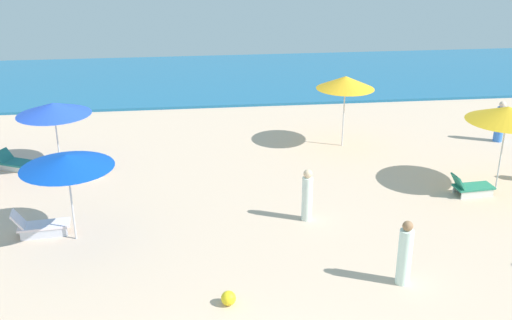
% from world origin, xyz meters
% --- Properties ---
extents(ocean, '(60.00, 10.88, 0.12)m').
position_xyz_m(ocean, '(0.00, 24.56, 0.06)').
color(ocean, '#1E6592').
rests_on(ocean, ground_plane).
extents(umbrella_1, '(2.47, 2.47, 2.35)m').
position_xyz_m(umbrella_1, '(-5.64, 12.57, 2.15)').
color(umbrella_1, silver).
rests_on(umbrella_1, ground_plane).
extents(lounge_chair_1_0, '(1.63, 1.24, 0.61)m').
position_xyz_m(lounge_chair_1_0, '(-7.11, 12.69, 0.23)').
color(lounge_chair_1_0, silver).
rests_on(lounge_chair_1_0, ground_plane).
extents(lounge_chair_1_1, '(1.53, 0.95, 0.78)m').
position_xyz_m(lounge_chair_1_1, '(-4.85, 11.72, 0.27)').
color(lounge_chair_1_1, silver).
rests_on(lounge_chair_1_1, ground_plane).
extents(umbrella_2, '(2.41, 2.41, 2.43)m').
position_xyz_m(umbrella_2, '(-4.34, 7.41, 2.25)').
color(umbrella_2, silver).
rests_on(umbrella_2, ground_plane).
extents(lounge_chair_2_0, '(1.54, 0.72, 0.76)m').
position_xyz_m(lounge_chair_2_0, '(-5.33, 7.74, 0.28)').
color(lounge_chair_2_0, silver).
rests_on(lounge_chair_2_0, ground_plane).
extents(umbrella_3, '(2.15, 2.15, 2.70)m').
position_xyz_m(umbrella_3, '(4.59, 13.64, 2.46)').
color(umbrella_3, silver).
rests_on(umbrella_3, ground_plane).
extents(umbrella_5, '(2.47, 2.47, 2.75)m').
position_xyz_m(umbrella_5, '(8.49, 9.16, 2.51)').
color(umbrella_5, silver).
rests_on(umbrella_5, ground_plane).
extents(lounge_chair_5_0, '(1.34, 0.69, 0.70)m').
position_xyz_m(lounge_chair_5_0, '(7.47, 8.83, 0.27)').
color(lounge_chair_5_0, silver).
rests_on(lounge_chair_5_0, ground_plane).
extents(beachgoer_0, '(0.38, 0.38, 1.64)m').
position_xyz_m(beachgoer_0, '(3.68, 4.31, 0.78)').
color(beachgoer_0, white).
rests_on(beachgoer_0, ground_plane).
extents(beachgoer_3, '(0.45, 0.45, 1.61)m').
position_xyz_m(beachgoer_3, '(10.72, 13.41, 0.76)').
color(beachgoer_3, '#3A78DC').
rests_on(beachgoer_3, ground_plane).
extents(beachgoer_5, '(0.38, 0.38, 1.55)m').
position_xyz_m(beachgoer_5, '(2.06, 7.79, 0.75)').
color(beachgoer_5, white).
rests_on(beachgoer_5, ground_plane).
extents(beach_ball_0, '(0.34, 0.34, 0.34)m').
position_xyz_m(beach_ball_0, '(-0.47, 3.92, 0.17)').
color(beach_ball_0, yellow).
rests_on(beach_ball_0, ground_plane).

